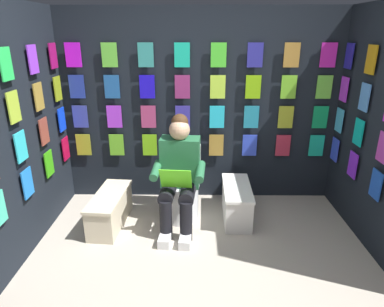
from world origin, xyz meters
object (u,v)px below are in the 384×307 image
(toilet, at_px, (182,188))
(comic_longbox_far, at_px, (110,209))
(comic_longbox_near, at_px, (237,202))
(person_reading, at_px, (179,174))

(toilet, xyz_separation_m, comic_longbox_far, (0.76, 0.21, -0.15))
(comic_longbox_near, relative_size, comic_longbox_far, 0.92)
(comic_longbox_near, bearing_deg, comic_longbox_far, 7.93)
(toilet, relative_size, comic_longbox_near, 1.07)
(comic_longbox_far, bearing_deg, person_reading, -176.50)
(comic_longbox_near, distance_m, comic_longbox_far, 1.37)
(toilet, xyz_separation_m, comic_longbox_near, (-0.61, 0.05, -0.14))
(comic_longbox_near, xyz_separation_m, comic_longbox_far, (1.36, 0.16, -0.01))
(comic_longbox_near, bearing_deg, person_reading, 16.85)
(toilet, bearing_deg, comic_longbox_near, 179.82)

